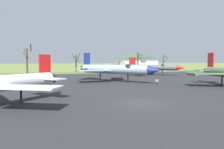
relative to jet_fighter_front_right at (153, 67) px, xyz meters
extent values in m
plane|color=olive|center=(-20.94, -31.44, -2.14)|extent=(600.00, 600.00, 0.00)
cube|color=#28282B|center=(-20.94, -14.99, -2.12)|extent=(90.26, 54.82, 0.05)
cube|color=#566733|center=(-20.94, 18.42, -2.11)|extent=(150.26, 12.00, 0.06)
cylinder|color=black|center=(-28.39, -24.94, -0.17)|extent=(1.20, 1.23, 0.97)
cube|color=silver|center=(-30.61, -30.86, -0.27)|extent=(5.52, 4.49, 0.13)
cube|color=red|center=(-29.00, -25.44, 1.44)|extent=(1.22, 1.04, 1.84)
cube|color=silver|center=(-29.97, -24.46, -0.06)|extent=(2.37, 2.50, 0.13)
cube|color=silver|center=(-28.25, -26.59, -0.06)|extent=(2.37, 2.50, 0.13)
cylinder|color=black|center=(-31.21, -27.23, -1.50)|extent=(0.18, 0.18, 1.29)
cylinder|color=#565B60|center=(-0.13, 0.15, -0.03)|extent=(9.62, 10.50, 1.47)
cone|color=red|center=(4.82, -5.38, -0.03)|extent=(2.39, 2.45, 1.36)
cylinder|color=black|center=(-4.59, 5.13, -0.03)|extent=(1.31, 1.29, 1.03)
ellipsoid|color=#19232D|center=(1.68, -1.87, 0.38)|extent=(0.97, 1.83, 0.92)
cube|color=#565B60|center=(-3.86, -0.87, -0.14)|extent=(6.04, 4.45, 0.14)
cube|color=#565B60|center=(1.29, 3.74, -0.14)|extent=(4.88, 6.07, 0.14)
cylinder|color=#565B60|center=(-6.24, -2.29, -0.14)|extent=(1.98, 2.12, 0.55)
cylinder|color=#565B60|center=(2.97, 5.94, -0.14)|extent=(1.98, 2.12, 0.55)
cube|color=red|center=(-3.95, 4.41, 1.72)|extent=(1.41, 1.55, 2.03)
cube|color=#565B60|center=(-4.94, 3.50, 0.08)|extent=(2.49, 2.43, 0.14)
cube|color=#565B60|center=(-2.93, 5.30, 0.08)|extent=(2.49, 2.43, 0.14)
cylinder|color=black|center=(1.74, -1.95, -1.45)|extent=(0.20, 0.20, 1.38)
cylinder|color=black|center=(-2.01, 2.24, -1.45)|extent=(0.20, 0.20, 1.38)
cylinder|color=black|center=(5.30, -7.66, -1.81)|extent=(0.08, 0.08, 0.67)
cube|color=white|center=(5.30, -7.66, -1.31)|extent=(0.63, 0.42, 0.32)
cylinder|color=black|center=(-1.59, -20.09, -0.04)|extent=(1.18, 1.02, 1.03)
cube|color=#4C6B47|center=(-6.02, -24.83, -0.15)|extent=(5.61, 4.86, 0.14)
cylinder|color=#4C6B47|center=(-8.35, -23.84, -0.15)|extent=(1.06, 2.41, 0.55)
cube|color=#B21E1E|center=(-1.78, -20.89, 1.89)|extent=(0.52, 1.53, 2.41)
cube|color=#4C6B47|center=(-3.19, -20.72, 0.07)|extent=(2.49, 1.84, 0.14)
cube|color=#4C6B47|center=(-0.43, -21.36, 0.07)|extent=(2.49, 1.84, 0.14)
cylinder|color=black|center=(-2.46, -23.83, -1.46)|extent=(0.20, 0.20, 1.37)
cylinder|color=#8EA3B2|center=(-16.33, -12.46, 0.17)|extent=(9.24, 12.47, 1.62)
cone|color=navy|center=(-11.77, -19.13, 0.17)|extent=(2.44, 2.61, 1.49)
cylinder|color=black|center=(-20.46, -6.42, 0.17)|extent=(1.44, 1.37, 1.13)
ellipsoid|color=#19232D|center=(-14.58, -15.01, 0.62)|extent=(1.18, 2.23, 1.11)
cube|color=#8EA3B2|center=(-20.34, -13.21, 0.05)|extent=(5.91, 2.75, 0.15)
cube|color=#8EA3B2|center=(-14.17, -8.99, 0.05)|extent=(4.67, 6.42, 0.15)
cube|color=navy|center=(-19.98, -7.13, 2.15)|extent=(1.02, 1.37, 2.33)
cube|color=#8EA3B2|center=(-21.16, -8.20, 0.29)|extent=(2.94, 2.67, 0.15)
cube|color=#8EA3B2|center=(-18.54, -6.41, 0.29)|extent=(2.94, 2.67, 0.15)
cylinder|color=black|center=(-14.59, -15.01, -1.39)|extent=(0.22, 0.22, 1.51)
cylinder|color=black|center=(-18.07, -9.92, -1.39)|extent=(0.22, 0.22, 1.51)
cylinder|color=black|center=(-11.99, -20.15, -1.85)|extent=(0.08, 0.08, 0.58)
cube|color=white|center=(-11.99, -20.15, -1.42)|extent=(0.53, 0.29, 0.36)
cylinder|color=#42382D|center=(-31.79, 19.25, 1.66)|extent=(0.53, 0.53, 7.61)
cylinder|color=#42382D|center=(-30.63, 19.25, 5.70)|extent=(0.29, 2.52, 2.30)
cylinder|color=#42382D|center=(-32.04, 18.48, 3.38)|extent=(1.81, 0.83, 1.66)
cylinder|color=#42382D|center=(-32.48, 19.32, 4.48)|extent=(0.38, 1.57, 1.66)
cylinder|color=#42382D|center=(-16.04, 24.12, 0.76)|extent=(0.61, 0.61, 5.81)
cylinder|color=#42382D|center=(-16.15, 22.98, 2.32)|extent=(2.46, 0.46, 2.13)
cylinder|color=#42382D|center=(-17.06, 23.96, 3.43)|extent=(0.63, 2.24, 1.67)
cylinder|color=#42382D|center=(-15.09, 24.33, 3.19)|extent=(0.68, 2.13, 2.60)
cylinder|color=#42382D|center=(6.85, 21.16, 1.14)|extent=(0.51, 0.51, 6.56)
cylinder|color=#42382D|center=(6.08, 21.25, 2.30)|extent=(0.38, 1.64, 0.93)
cylinder|color=#42382D|center=(7.66, 20.29, 1.95)|extent=(1.95, 1.84, 2.41)
cylinder|color=#42382D|center=(6.69, 19.72, 3.76)|extent=(3.01, 0.53, 1.79)
cylinder|color=#42382D|center=(6.92, 20.01, 4.29)|extent=(2.43, 0.38, 1.49)
cylinder|color=brown|center=(17.18, 19.56, 0.80)|extent=(0.49, 0.49, 5.88)
cylinder|color=brown|center=(16.26, 20.50, 2.96)|extent=(2.09, 2.04, 1.50)
cylinder|color=brown|center=(17.58, 18.50, 3.20)|extent=(2.35, 1.08, 1.70)
cylinder|color=brown|center=(17.16, 18.83, 1.94)|extent=(1.57, 0.21, 1.11)
cube|color=beige|center=(24.89, 55.33, -0.17)|extent=(21.91, 11.41, 3.94)
pyramid|color=#38563D|center=(24.89, 55.33, 4.87)|extent=(23.00, 11.98, 3.08)
camera|label=1|loc=(-30.12, -47.46, 1.71)|focal=32.83mm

